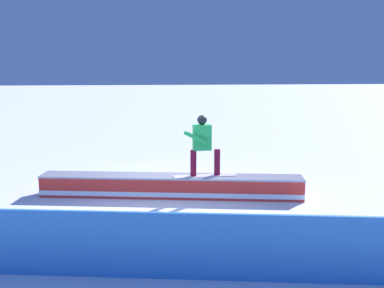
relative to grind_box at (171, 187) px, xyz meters
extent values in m
plane|color=white|center=(0.00, 0.00, -0.23)|extent=(120.00, 120.00, 0.00)
cube|color=red|center=(0.00, 0.00, 0.00)|extent=(6.08, 1.49, 0.47)
cube|color=white|center=(0.00, 0.00, -0.11)|extent=(6.09, 1.50, 0.11)
cube|color=#9694A2|center=(0.00, 0.00, 0.26)|extent=(6.09, 1.55, 0.04)
cube|color=silver|center=(-0.79, 0.12, 0.28)|extent=(1.48, 0.40, 0.01)
cylinder|color=maroon|center=(-0.51, 0.15, 0.59)|extent=(0.15, 0.15, 0.60)
cylinder|color=maroon|center=(-1.07, 0.10, 0.59)|extent=(0.15, 0.15, 0.60)
cube|color=green|center=(-0.71, 0.13, 1.18)|extent=(0.42, 0.27, 0.58)
sphere|color=black|center=(-0.71, 0.13, 1.58)|extent=(0.22, 0.22, 0.22)
cylinder|color=green|center=(-0.55, 0.31, 1.21)|extent=(0.54, 0.13, 0.32)
cylinder|color=green|center=(-0.80, -0.04, 1.21)|extent=(0.24, 0.11, 0.55)
cube|color=#3583E0|center=(0.00, 4.09, 0.26)|extent=(8.45, 1.38, 0.99)
camera|label=1|loc=(0.45, 10.05, 2.79)|focal=41.75mm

